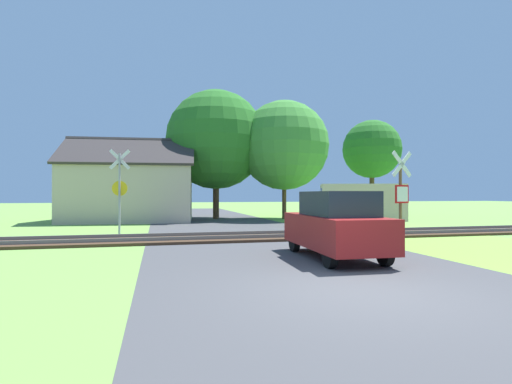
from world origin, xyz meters
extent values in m
plane|color=#6B9942|center=(0.00, 0.00, 0.00)|extent=(160.00, 160.00, 0.00)
cube|color=#424244|center=(0.00, 2.00, 0.00)|extent=(7.67, 80.00, 0.01)
cube|color=#422D1E|center=(0.00, 8.57, 0.05)|extent=(60.00, 2.60, 0.10)
cube|color=slate|center=(0.00, 9.29, 0.16)|extent=(60.00, 0.08, 0.12)
cube|color=slate|center=(0.00, 7.85, 0.16)|extent=(60.00, 0.08, 0.12)
cylinder|color=brown|center=(4.40, 5.34, 1.43)|extent=(0.10, 0.10, 2.85)
cube|color=red|center=(4.42, 5.28, 1.71)|extent=(0.59, 0.17, 0.60)
cube|color=white|center=(4.42, 5.25, 1.71)|extent=(0.48, 0.13, 0.49)
cube|color=white|center=(4.42, 5.28, 2.70)|extent=(0.86, 0.24, 0.88)
cube|color=white|center=(4.42, 5.28, 2.70)|extent=(0.86, 0.24, 0.88)
cylinder|color=#9E9EA5|center=(-5.01, 11.42, 1.72)|extent=(0.09, 0.09, 3.44)
cube|color=white|center=(-5.00, 11.48, 3.19)|extent=(0.88, 0.09, 0.88)
cube|color=white|center=(-5.00, 11.48, 3.19)|extent=(0.88, 0.09, 0.88)
cylinder|color=yellow|center=(-5.00, 11.49, 1.96)|extent=(0.64, 0.07, 0.64)
cube|color=#C6B293|center=(-5.07, 20.50, 1.76)|extent=(8.14, 6.79, 3.52)
cube|color=#332D2D|center=(-5.21, 18.98, 4.37)|extent=(8.26, 4.17, 2.00)
cube|color=#332D2D|center=(-4.92, 22.02, 4.37)|extent=(8.26, 4.17, 2.00)
cube|color=brown|center=(-2.99, 20.30, 4.43)|extent=(0.54, 0.54, 1.10)
cylinder|color=#513823|center=(0.55, 21.47, 1.47)|extent=(0.43, 0.43, 2.94)
sphere|color=#286B23|center=(0.55, 21.47, 5.54)|extent=(6.93, 6.93, 6.93)
cylinder|color=#513823|center=(12.99, 21.95, 1.78)|extent=(0.37, 0.37, 3.56)
sphere|color=#286B23|center=(12.99, 21.95, 5.27)|extent=(4.57, 4.57, 4.57)
cylinder|color=#513823|center=(5.08, 19.95, 1.39)|extent=(0.29, 0.29, 2.78)
sphere|color=#3D8433|center=(5.08, 19.95, 5.10)|extent=(6.18, 6.18, 6.18)
cube|color=beige|center=(6.94, 12.54, 1.29)|extent=(4.60, 3.22, 1.90)
cube|color=beige|center=(4.64, 13.38, 0.79)|extent=(1.28, 1.94, 0.90)
cube|color=#19232D|center=(4.99, 13.25, 1.62)|extent=(0.59, 1.53, 0.85)
cube|color=navy|center=(7.27, 13.44, 0.96)|extent=(3.56, 1.30, 0.16)
cylinder|color=black|center=(5.87, 13.76, 0.34)|extent=(0.70, 0.40, 0.68)
cylinder|color=black|center=(5.33, 12.30, 0.34)|extent=(0.70, 0.40, 0.68)
cylinder|color=black|center=(8.55, 12.79, 0.34)|extent=(0.70, 0.40, 0.68)
cylinder|color=black|center=(8.02, 11.32, 0.34)|extent=(0.70, 0.40, 0.68)
cube|color=maroon|center=(1.16, 3.47, 0.72)|extent=(1.78, 4.06, 0.84)
cube|color=#19232D|center=(1.15, 3.27, 1.46)|extent=(1.47, 2.25, 0.64)
cylinder|color=black|center=(1.91, 4.81, 0.30)|extent=(0.20, 0.61, 0.60)
cylinder|color=black|center=(0.51, 4.86, 0.30)|extent=(0.20, 0.61, 0.60)
cylinder|color=black|center=(1.81, 2.09, 0.30)|extent=(0.20, 0.61, 0.60)
cylinder|color=black|center=(0.41, 2.14, 0.30)|extent=(0.20, 0.61, 0.60)
camera|label=1|loc=(-3.44, -6.37, 1.70)|focal=28.00mm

